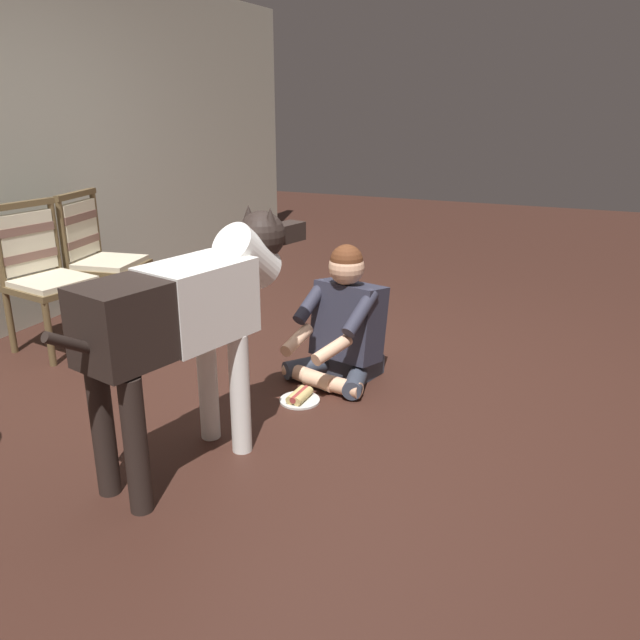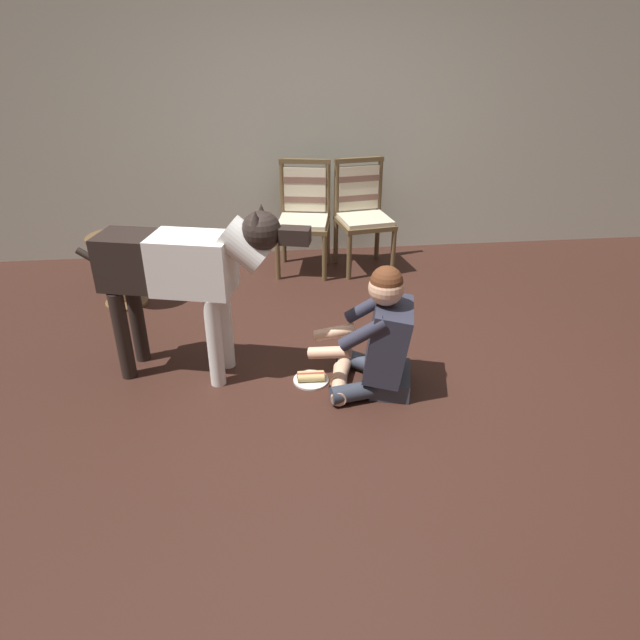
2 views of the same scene
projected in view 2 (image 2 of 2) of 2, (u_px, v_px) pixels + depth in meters
ground_plane at (360, 385)px, 3.57m from camera, size 14.71×14.71×0.00m
back_wall at (318, 114)px, 5.16m from camera, size 8.50×0.10×2.60m
dining_chair_left_of_pair at (304, 211)px, 5.05m from camera, size 0.54×0.54×0.98m
dining_chair_right_of_pair at (362, 209)px, 5.10m from camera, size 0.52×0.53×0.98m
person_sitting_on_floor at (379, 340)px, 3.40m from camera, size 0.69×0.58×0.82m
large_dog at (185, 269)px, 3.37m from camera, size 1.42×0.51×1.13m
hot_dog_on_plate at (311, 378)px, 3.60m from camera, size 0.23×0.23×0.06m
round_side_table at (120, 264)px, 4.46m from camera, size 0.45×0.45×0.58m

